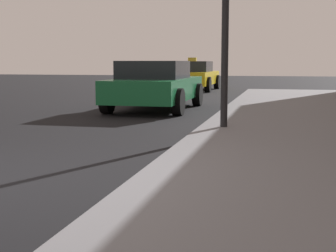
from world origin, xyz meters
The scene contains 2 objects.
car_green centered at (0.14, 8.17, 0.64)m, with size 1.97×4.10×1.27m.
car_yellow centered at (-0.49, 17.03, 0.65)m, with size 1.95×4.32×1.43m.
Camera 1 is at (3.39, -4.24, 1.25)m, focal length 52.51 mm.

